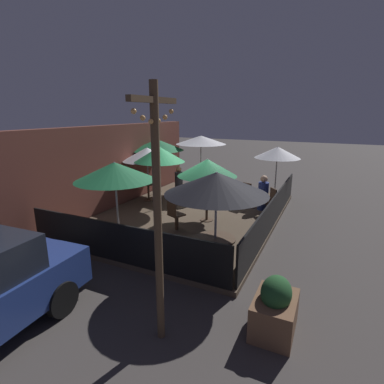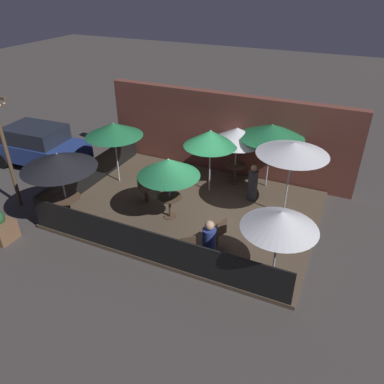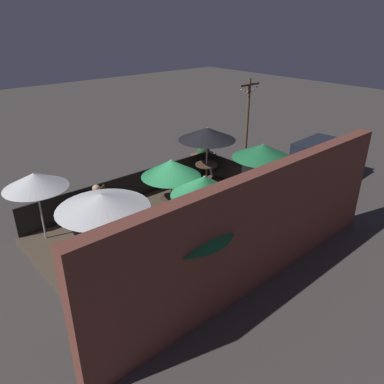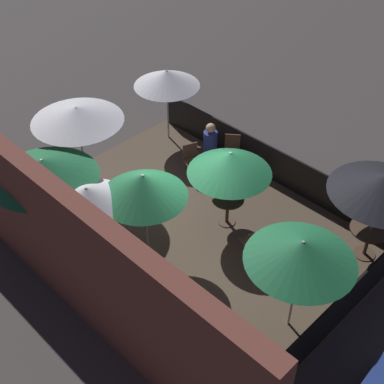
# 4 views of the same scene
# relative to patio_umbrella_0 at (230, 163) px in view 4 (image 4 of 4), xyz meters

# --- Properties ---
(ground_plane) EXTENTS (60.00, 60.00, 0.00)m
(ground_plane) POSITION_rel_patio_umbrella_0_xyz_m (0.40, 0.76, -1.85)
(ground_plane) COLOR #423D3A
(patio_deck) EXTENTS (7.83, 5.71, 0.12)m
(patio_deck) POSITION_rel_patio_umbrella_0_xyz_m (0.40, 0.76, -1.79)
(patio_deck) COLOR brown
(patio_deck) RESTS_ON ground_plane
(building_wall) EXTENTS (9.43, 0.36, 3.08)m
(building_wall) POSITION_rel_patio_umbrella_0_xyz_m (0.40, 3.84, -0.32)
(building_wall) COLOR brown
(building_wall) RESTS_ON ground_plane
(fence_front) EXTENTS (7.63, 0.05, 0.95)m
(fence_front) POSITION_rel_patio_umbrella_0_xyz_m (0.40, -2.05, -1.26)
(fence_front) COLOR black
(fence_front) RESTS_ON patio_deck
(fence_side_left) EXTENTS (0.05, 5.51, 0.95)m
(fence_side_left) POSITION_rel_patio_umbrella_0_xyz_m (-3.47, 0.76, -1.26)
(fence_side_left) COLOR black
(fence_side_left) RESTS_ON patio_deck
(patio_umbrella_0) EXTENTS (1.87, 1.87, 2.00)m
(patio_umbrella_0) POSITION_rel_patio_umbrella_0_xyz_m (0.00, 0.00, 0.00)
(patio_umbrella_0) COLOR #B2B2B7
(patio_umbrella_0) RESTS_ON patio_deck
(patio_umbrella_1) EXTENTS (1.89, 1.89, 2.10)m
(patio_umbrella_1) POSITION_rel_patio_umbrella_0_xyz_m (1.10, 2.95, 0.11)
(patio_umbrella_1) COLOR #B2B2B7
(patio_umbrella_1) RESTS_ON patio_deck
(patio_umbrella_2) EXTENTS (2.19, 2.19, 2.21)m
(patio_umbrella_2) POSITION_rel_patio_umbrella_0_xyz_m (-2.84, -1.38, 0.24)
(patio_umbrella_2) COLOR #B2B2B7
(patio_umbrella_2) RESTS_ON patio_deck
(patio_umbrella_3) EXTENTS (2.12, 2.12, 2.45)m
(patio_umbrella_3) POSITION_rel_patio_umbrella_0_xyz_m (3.20, 1.62, 0.53)
(patio_umbrella_3) COLOR #B2B2B7
(patio_umbrella_3) RESTS_ON patio_deck
(patio_umbrella_4) EXTENTS (2.22, 2.22, 2.31)m
(patio_umbrella_4) POSITION_rel_patio_umbrella_0_xyz_m (2.21, 3.18, 0.35)
(patio_umbrella_4) COLOR #B2B2B7
(patio_umbrella_4) RESTS_ON patio_deck
(patio_umbrella_5) EXTENTS (1.79, 1.79, 2.24)m
(patio_umbrella_5) POSITION_rel_patio_umbrella_0_xyz_m (0.49, 2.02, 0.23)
(patio_umbrella_5) COLOR #B2B2B7
(patio_umbrella_5) RESTS_ON patio_deck
(patio_umbrella_6) EXTENTS (1.79, 1.79, 2.09)m
(patio_umbrella_6) POSITION_rel_patio_umbrella_0_xyz_m (3.61, -1.50, 0.13)
(patio_umbrella_6) COLOR #B2B2B7
(patio_umbrella_6) RESTS_ON patio_deck
(patio_umbrella_7) EXTENTS (1.98, 1.98, 2.23)m
(patio_umbrella_7) POSITION_rel_patio_umbrella_0_xyz_m (-2.79, 1.30, 0.26)
(patio_umbrella_7) COLOR #B2B2B7
(patio_umbrella_7) RESTS_ON patio_deck
(dining_table_0) EXTENTS (0.75, 0.75, 0.74)m
(dining_table_0) POSITION_rel_patio_umbrella_0_xyz_m (0.00, 0.00, -1.16)
(dining_table_0) COLOR #4C3828
(dining_table_0) RESTS_ON patio_deck
(dining_table_1) EXTENTS (0.72, 0.72, 0.72)m
(dining_table_1) POSITION_rel_patio_umbrella_0_xyz_m (1.10, 2.95, -1.18)
(dining_table_1) COLOR #4C3828
(dining_table_1) RESTS_ON patio_deck
(dining_table_2) EXTENTS (0.88, 0.88, 0.76)m
(dining_table_2) POSITION_rel_patio_umbrella_0_xyz_m (-2.84, -1.38, -1.14)
(dining_table_2) COLOR #4C3828
(dining_table_2) RESTS_ON patio_deck
(patio_chair_0) EXTENTS (0.52, 0.52, 0.90)m
(patio_chair_0) POSITION_rel_patio_umbrella_0_xyz_m (1.88, -0.72, -1.25)
(patio_chair_0) COLOR #4C3828
(patio_chair_0) RESTS_ON patio_deck
(patio_chair_1) EXTENTS (0.56, 0.56, 0.93)m
(patio_chair_1) POSITION_rel_patio_umbrella_0_xyz_m (1.40, -1.73, -1.23)
(patio_chair_1) COLOR #4C3828
(patio_chair_1) RESTS_ON patio_deck
(patio_chair_2) EXTENTS (0.53, 0.53, 0.93)m
(patio_chair_2) POSITION_rel_patio_umbrella_0_xyz_m (-1.20, 0.52, -1.22)
(patio_chair_2) COLOR #4C3828
(patio_chair_2) RESTS_ON patio_deck
(patron_0) EXTENTS (0.39, 0.39, 1.26)m
(patron_0) POSITION_rel_patio_umbrella_0_xyz_m (1.88, -1.39, -1.17)
(patron_0) COLOR navy
(patron_0) RESTS_ON patio_deck
(patron_1) EXTENTS (0.45, 0.45, 1.28)m
(patron_1) POSITION_rel_patio_umbrella_0_xyz_m (2.01, 2.07, -1.15)
(patron_1) COLOR #333338
(patron_1) RESTS_ON patio_deck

